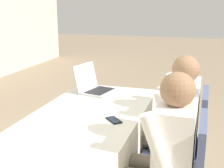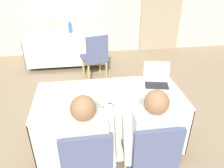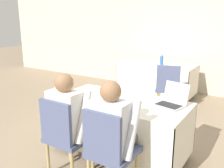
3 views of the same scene
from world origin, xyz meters
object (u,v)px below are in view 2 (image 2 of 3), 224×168
at_px(chair_near_right, 151,156).
at_px(person_checkered_shirt, 86,141).
at_px(chair_near_left, 87,163).
at_px(water_bottle, 70,27).
at_px(person_white_shirt, 149,135).
at_px(laptop, 157,82).
at_px(chair_far_spare, 95,56).
at_px(cell_phone, 108,107).

height_order(chair_near_right, person_checkered_shirt, person_checkered_shirt).
relative_size(chair_near_left, person_checkered_shirt, 0.78).
bearing_deg(water_bottle, person_white_shirt, -76.14).
bearing_deg(laptop, person_checkered_shirt, -126.83).
relative_size(laptop, chair_far_spare, 0.41).
distance_m(water_bottle, chair_far_spare, 0.95).
bearing_deg(person_white_shirt, water_bottle, -76.14).
xyz_separation_m(laptop, cell_phone, (-0.63, -0.37, -0.04)).
bearing_deg(chair_near_left, chair_far_spare, -95.91).
height_order(cell_phone, person_white_shirt, person_white_shirt).
distance_m(laptop, person_checkered_shirt, 1.14).
bearing_deg(water_bottle, person_checkered_shirt, -86.36).
xyz_separation_m(water_bottle, chair_near_left, (0.20, -3.22, -0.36)).
height_order(chair_near_right, person_white_shirt, person_white_shirt).
xyz_separation_m(chair_near_right, person_white_shirt, (0.00, 0.10, 0.16)).
relative_size(water_bottle, chair_near_right, 0.29).
relative_size(water_bottle, person_checkered_shirt, 0.23).
relative_size(water_bottle, chair_near_left, 0.29).
bearing_deg(person_white_shirt, chair_near_right, 90.00).
bearing_deg(laptop, water_bottle, 126.90).
bearing_deg(water_bottle, chair_near_right, -76.57).
relative_size(laptop, chair_near_right, 0.41).
xyz_separation_m(chair_near_left, chair_near_right, (0.57, 0.00, 0.00)).
xyz_separation_m(chair_near_left, chair_far_spare, (0.25, 2.46, 0.00)).
bearing_deg(person_white_shirt, laptop, -111.88).
bearing_deg(chair_near_left, water_bottle, -86.47).
distance_m(laptop, chair_near_left, 1.24).
xyz_separation_m(water_bottle, person_checkered_shirt, (0.20, -3.11, -0.20)).
bearing_deg(person_white_shirt, cell_phone, -47.94).
bearing_deg(chair_far_spare, person_checkered_shirt, 68.28).
distance_m(water_bottle, chair_near_right, 3.33).
bearing_deg(laptop, chair_near_right, -96.57).
bearing_deg(chair_far_spare, cell_phone, 74.01).
bearing_deg(cell_phone, chair_near_right, -8.44).
height_order(cell_phone, chair_near_left, chair_near_left).
bearing_deg(person_checkered_shirt, chair_far_spare, -96.17).
bearing_deg(cell_phone, chair_far_spare, 135.98).
bearing_deg(person_white_shirt, chair_far_spare, -82.36).
bearing_deg(chair_far_spare, chair_near_right, 81.77).
distance_m(cell_phone, water_bottle, 2.78).
height_order(water_bottle, chair_near_right, water_bottle).
bearing_deg(cell_phone, chair_near_left, -70.59).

